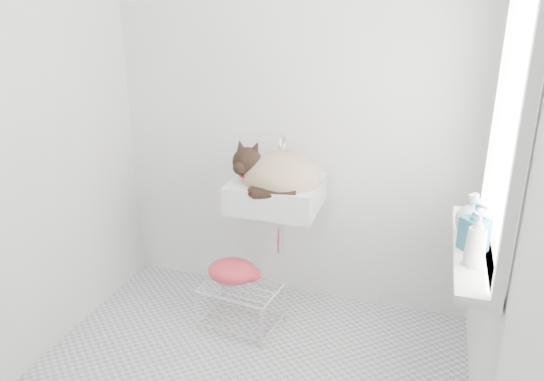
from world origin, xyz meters
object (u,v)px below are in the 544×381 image
(cat, at_px, (277,175))
(wire_rack, at_px, (241,302))
(sink, at_px, (276,180))
(bottle_b, at_px, (472,249))
(bottle_c, at_px, (470,234))
(bottle_a, at_px, (473,265))

(cat, relative_size, wire_rack, 1.18)
(sink, xyz_separation_m, bottle_b, (1.03, -0.58, 0.00))
(sink, xyz_separation_m, bottle_c, (1.03, -0.43, 0.00))
(cat, xyz_separation_m, bottle_a, (1.02, -0.71, -0.04))
(wire_rack, distance_m, bottle_c, 1.39)
(sink, relative_size, bottle_b, 2.41)
(cat, distance_m, wire_rack, 0.78)
(cat, height_order, bottle_c, cat)
(cat, distance_m, bottle_a, 1.24)
(sink, bearing_deg, bottle_b, -29.57)
(bottle_b, bearing_deg, bottle_c, 90.00)
(bottle_c, bearing_deg, bottle_a, -90.00)
(bottle_b, xyz_separation_m, bottle_c, (0.00, 0.16, 0.00))
(bottle_a, relative_size, bottle_b, 0.89)
(sink, xyz_separation_m, cat, (0.01, -0.02, 0.04))
(bottle_c, bearing_deg, sink, 157.41)
(bottle_a, distance_m, bottle_c, 0.30)
(cat, xyz_separation_m, bottle_c, (1.02, -0.41, -0.04))
(sink, distance_m, bottle_b, 1.18)
(sink, relative_size, wire_rack, 1.16)
(cat, bearing_deg, wire_rack, -124.20)
(wire_rack, relative_size, bottle_c, 2.24)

